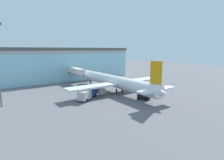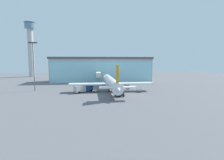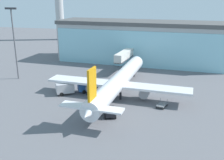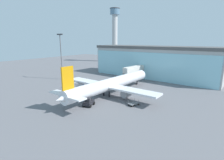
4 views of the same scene
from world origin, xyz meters
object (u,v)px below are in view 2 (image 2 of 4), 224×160
jet_bridge (98,75)px  apron_light_mast (34,62)px  airplane (111,83)px  safety_cone_wingtip (76,92)px  baggage_cart (139,91)px  control_tower (31,45)px  safety_cone_nose (110,94)px  catering_truck (83,89)px  pushback_tug (120,94)px

jet_bridge → apron_light_mast: (-26.76, -15.95, 6.49)m
apron_light_mast → airplane: 31.15m
airplane → safety_cone_wingtip: airplane is taller
jet_bridge → baggage_cart: size_ratio=4.80×
jet_bridge → control_tower: bearing=48.0°
jet_bridge → airplane: 21.88m
jet_bridge → safety_cone_nose: size_ratio=27.27×
catering_truck → baggage_cart: bearing=-40.2°
baggage_cart → catering_truck: bearing=-81.4°
safety_cone_nose → safety_cone_wingtip: (-11.77, 6.93, 0.00)m
catering_truck → pushback_tug: 15.27m
jet_bridge → pushback_tug: (3.79, -32.68, -3.75)m
catering_truck → pushback_tug: size_ratio=2.03×
airplane → catering_truck: 11.23m
control_tower → safety_cone_wingtip: control_tower is taller
apron_light_mast → safety_cone_wingtip: 20.47m
airplane → safety_cone_nose: 8.44m
pushback_tug → baggage_cart: bearing=-70.3°
control_tower → catering_truck: bearing=-63.4°
apron_light_mast → airplane: (29.59, -5.70, -7.89)m
pushback_tug → jet_bridge: bearing=-11.1°
jet_bridge → pushback_tug: jet_bridge is taller
apron_light_mast → baggage_cart: size_ratio=6.05×
baggage_cart → airplane: bearing=-96.6°
apron_light_mast → airplane: bearing=-10.9°
apron_light_mast → safety_cone_nose: apron_light_mast is taller
apron_light_mast → safety_cone_nose: bearing=-25.7°
jet_bridge → safety_cone_wingtip: 25.22m
airplane → catering_truck: (-10.98, -1.52, -1.85)m
control_tower → baggage_cart: 97.98m
control_tower → pushback_tug: control_tower is taller
safety_cone_nose → jet_bridge: bearing=92.1°
safety_cone_nose → pushback_tug: bearing=-50.9°
airplane → pushback_tug: (0.95, -11.03, -2.34)m
safety_cone_wingtip → safety_cone_nose: bearing=-30.5°
baggage_cart → safety_cone_wingtip: 23.82m
jet_bridge → safety_cone_wingtip: (-10.70, -22.40, -4.45)m
baggage_cart → safety_cone_nose: baggage_cart is taller
jet_bridge → safety_cone_wingtip: bearing=160.6°
apron_light_mast → airplane: size_ratio=0.48×
airplane → pushback_tug: bearing=-172.0°
safety_cone_nose → control_tower: bearing=120.0°
airplane → safety_cone_wingtip: bearing=96.2°
apron_light_mast → pushback_tug: size_ratio=5.26×
airplane → catering_truck: airplane is taller
airplane → safety_cone_nose: size_ratio=72.20×
airplane → control_tower: bearing=36.7°
jet_bridge → safety_cone_nose: (1.07, -29.33, -4.45)m
baggage_cart → safety_cone_wingtip: bearing=-82.5°
safety_cone_nose → apron_light_mast: bearing=154.3°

